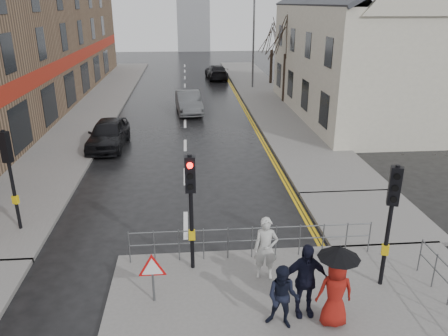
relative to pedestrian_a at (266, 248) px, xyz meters
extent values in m
plane|color=black|center=(-2.17, 0.41, -1.03)|extent=(120.00, 120.00, 0.00)
cube|color=#605E5B|center=(-8.67, 23.41, -0.96)|extent=(4.00, 44.00, 0.14)
cube|color=#605E5B|center=(4.33, 25.41, -0.96)|extent=(4.00, 40.00, 0.14)
cube|color=#605E5B|center=(4.33, 3.41, -0.96)|extent=(4.00, 4.20, 0.14)
cube|color=brown|center=(-14.17, 22.41, 3.97)|extent=(8.00, 42.00, 10.00)
cube|color=beige|center=(9.83, 18.41, 2.47)|extent=(9.00, 16.00, 7.00)
cylinder|color=black|center=(-1.97, 0.61, 0.81)|extent=(0.11, 0.11, 3.40)
cube|color=black|center=(-1.97, 0.61, 1.96)|extent=(0.28, 0.22, 1.00)
cylinder|color=#FF0C07|center=(-1.97, 0.47, 2.26)|extent=(0.16, 0.04, 0.16)
cylinder|color=black|center=(-1.97, 0.47, 1.96)|extent=(0.16, 0.04, 0.16)
cylinder|color=black|center=(-1.97, 0.47, 1.66)|extent=(0.16, 0.04, 0.16)
cube|color=gold|center=(-1.97, 0.61, 0.16)|extent=(0.18, 0.14, 0.28)
cylinder|color=black|center=(3.03, -0.59, 0.81)|extent=(0.11, 0.11, 3.40)
cube|color=black|center=(3.03, -0.59, 1.96)|extent=(0.34, 0.30, 1.00)
cylinder|color=black|center=(2.98, -0.72, 2.26)|extent=(0.16, 0.09, 0.16)
cylinder|color=black|center=(2.98, -0.72, 1.96)|extent=(0.16, 0.09, 0.16)
cylinder|color=black|center=(2.98, -0.72, 1.66)|extent=(0.16, 0.09, 0.16)
cube|color=gold|center=(3.03, -0.59, 0.16)|extent=(0.22, 0.19, 0.28)
cylinder|color=black|center=(-7.67, 3.41, 0.81)|extent=(0.11, 0.11, 3.40)
cube|color=black|center=(-7.67, 3.41, 1.96)|extent=(0.34, 0.30, 1.00)
cylinder|color=black|center=(-7.62, 3.54, 2.26)|extent=(0.16, 0.09, 0.16)
cylinder|color=black|center=(-7.62, 3.54, 1.96)|extent=(0.16, 0.09, 0.16)
cylinder|color=black|center=(-7.62, 3.54, 1.66)|extent=(0.16, 0.09, 0.16)
cube|color=gold|center=(-7.67, 3.41, 0.16)|extent=(0.22, 0.19, 0.28)
cylinder|color=#595B5E|center=(-3.77, 1.01, -0.39)|extent=(0.04, 0.04, 1.00)
cylinder|color=#595B5E|center=(3.33, 1.01, -0.39)|extent=(0.04, 0.04, 1.00)
cylinder|color=#595B5E|center=(-0.22, 1.01, 0.06)|extent=(7.10, 0.04, 0.04)
cylinder|color=#595B5E|center=(-0.22, 1.01, -0.34)|extent=(7.10, 0.04, 0.04)
cylinder|color=#595B5E|center=(4.33, -0.09, -0.39)|extent=(0.04, 0.04, 1.00)
cylinder|color=#595B5E|center=(-2.97, -0.79, -0.46)|extent=(0.06, 0.06, 0.85)
cylinder|color=red|center=(-2.97, -0.79, 0.06)|extent=(0.80, 0.03, 0.80)
cylinder|color=white|center=(-2.97, -0.81, 0.06)|extent=(0.60, 0.03, 0.60)
cylinder|color=#595B5E|center=(3.83, 28.41, 3.11)|extent=(0.16, 0.16, 8.00)
cylinder|color=black|center=(5.33, 22.41, 0.86)|extent=(0.26, 0.26, 3.50)
cylinder|color=black|center=(5.83, 30.41, 0.61)|extent=(0.26, 0.26, 3.00)
imported|color=#B3B4AF|center=(0.00, 0.00, 0.00)|extent=(0.72, 0.54, 1.78)
imported|color=black|center=(0.05, -1.96, -0.10)|extent=(0.94, 0.85, 1.57)
imported|color=maroon|center=(1.26, -1.98, -0.03)|extent=(0.85, 0.57, 1.72)
cylinder|color=black|center=(1.26, -1.98, 0.07)|extent=(0.02, 0.02, 1.92)
cone|color=black|center=(1.26, -1.98, 1.03)|extent=(0.96, 0.96, 0.28)
imported|color=black|center=(0.65, -1.57, 0.06)|extent=(1.12, 0.49, 1.89)
imported|color=black|center=(-6.17, 12.41, -0.27)|extent=(1.98, 4.50, 1.51)
imported|color=#46484B|center=(-1.89, 19.81, -0.29)|extent=(1.99, 4.62, 1.48)
imported|color=black|center=(0.99, 33.89, -0.34)|extent=(2.24, 4.88, 1.38)
camera|label=1|loc=(-1.98, -10.04, 6.19)|focal=35.00mm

